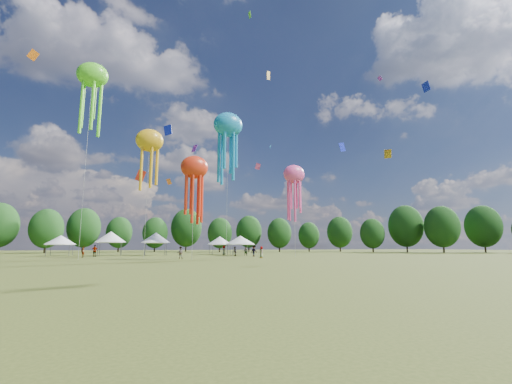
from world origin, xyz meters
name	(u,v)px	position (x,y,z in m)	size (l,w,h in m)	color
ground	(393,290)	(0.00, 0.00, 0.00)	(300.00, 300.00, 0.00)	#384416
spectator_near	(180,253)	(-4.09, 34.88, 0.81)	(0.79, 0.61, 1.62)	gray
spectators_far	(212,251)	(2.38, 46.60, 0.86)	(27.00, 18.31, 1.89)	gray
festival_tents	(162,239)	(-5.19, 56.08, 2.99)	(36.70, 11.49, 4.29)	#47474C
show_kites	(203,144)	(-0.37, 41.40, 17.67)	(34.18, 20.16, 25.93)	gold
small_kites	(197,69)	(-1.69, 41.38, 30.02)	(74.84, 59.15, 45.59)	gold
treeline	(167,222)	(-3.87, 62.51, 6.54)	(201.57, 95.24, 13.43)	#38281C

